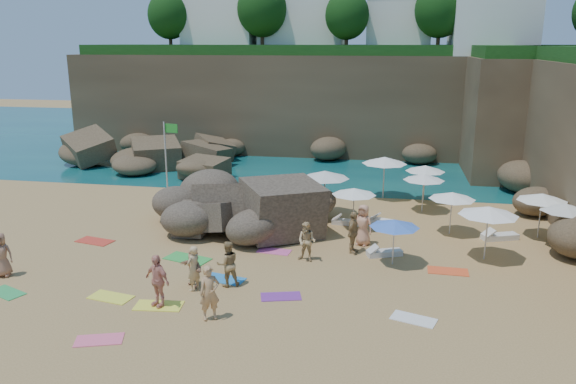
% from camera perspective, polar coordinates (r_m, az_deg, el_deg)
% --- Properties ---
extents(ground, '(120.00, 120.00, 0.00)m').
position_cam_1_polar(ground, '(25.35, -5.71, -5.89)').
color(ground, tan).
rests_on(ground, ground).
extents(seawater, '(120.00, 120.00, 0.00)m').
position_cam_1_polar(seawater, '(53.91, 3.10, 5.35)').
color(seawater, '#0C4751').
rests_on(seawater, ground).
extents(cliff_back, '(44.00, 8.00, 8.00)m').
position_cam_1_polar(cliff_back, '(48.22, 4.78, 8.98)').
color(cliff_back, brown).
rests_on(cliff_back, ground).
extents(cliff_corner, '(10.00, 12.00, 8.00)m').
position_cam_1_polar(cliff_corner, '(44.23, 23.96, 7.21)').
color(cliff_corner, brown).
rests_on(cliff_corner, ground).
extents(rock_promontory, '(12.00, 7.00, 2.00)m').
position_cam_1_polar(rock_promontory, '(43.52, -13.90, 2.60)').
color(rock_promontory, brown).
rests_on(rock_promontory, ground).
extents(clifftop_buildings, '(28.48, 9.48, 7.00)m').
position_cam_1_polar(clifftop_buildings, '(48.71, 6.25, 17.53)').
color(clifftop_buildings, white).
rests_on(clifftop_buildings, cliff_back).
extents(clifftop_trees, '(35.60, 23.82, 4.40)m').
position_cam_1_polar(clifftop_trees, '(42.35, 8.15, 17.89)').
color(clifftop_trees, '#11380F').
rests_on(clifftop_trees, ground).
extents(marina_masts, '(3.10, 0.10, 6.00)m').
position_cam_1_polar(marina_masts, '(57.92, -13.46, 8.63)').
color(marina_masts, white).
rests_on(marina_masts, ground).
extents(rock_outcrop, '(8.35, 6.70, 3.07)m').
position_cam_1_polar(rock_outcrop, '(28.00, -5.09, -3.83)').
color(rock_outcrop, brown).
rests_on(rock_outcrop, ground).
extents(flag_pole, '(0.89, 0.17, 4.55)m').
position_cam_1_polar(flag_pole, '(33.65, -12.12, 4.21)').
color(flag_pole, silver).
rests_on(flag_pole, ground).
extents(parasol_0, '(2.64, 2.64, 2.50)m').
position_cam_1_polar(parasol_0, '(33.45, 9.78, 3.19)').
color(parasol_0, silver).
rests_on(parasol_0, ground).
extents(parasol_1, '(2.21, 2.21, 2.09)m').
position_cam_1_polar(parasol_1, '(27.86, 16.35, -0.37)').
color(parasol_1, silver).
rests_on(parasol_1, ground).
extents(parasol_2, '(2.27, 2.27, 2.15)m').
position_cam_1_polar(parasol_2, '(33.24, 13.77, 2.34)').
color(parasol_2, silver).
rests_on(parasol_2, ground).
extents(parasol_3, '(2.22, 2.22, 2.10)m').
position_cam_1_polar(parasol_3, '(31.23, 13.65, 1.47)').
color(parasol_3, silver).
rests_on(parasol_3, ground).
extents(parasol_4, '(2.30, 2.30, 2.17)m').
position_cam_1_polar(parasol_4, '(28.75, 24.42, -0.49)').
color(parasol_4, silver).
rests_on(parasol_4, ground).
extents(parasol_5, '(2.60, 2.60, 2.46)m').
position_cam_1_polar(parasol_5, '(29.61, 3.77, 1.78)').
color(parasol_5, silver).
rests_on(parasol_5, ground).
extents(parasol_7, '(2.49, 2.49, 2.35)m').
position_cam_1_polar(parasol_7, '(24.96, 19.71, -1.82)').
color(parasol_7, silver).
rests_on(parasol_7, ground).
extents(parasol_9, '(2.19, 2.19, 2.07)m').
position_cam_1_polar(parasol_9, '(27.76, 6.73, 0.05)').
color(parasol_9, silver).
rests_on(parasol_9, ground).
extents(parasol_10, '(2.07, 2.07, 1.95)m').
position_cam_1_polar(parasol_10, '(23.48, 10.77, -3.16)').
color(parasol_10, silver).
rests_on(parasol_10, ground).
extents(parasol_11, '(2.21, 2.21, 2.09)m').
position_cam_1_polar(parasol_11, '(27.71, 26.41, -1.43)').
color(parasol_11, silver).
rests_on(parasol_11, ground).
extents(lounger_0, '(1.82, 1.29, 0.27)m').
position_cam_1_polar(lounger_0, '(31.29, -2.22, -1.48)').
color(lounger_0, white).
rests_on(lounger_0, ground).
extents(lounger_1, '(1.76, 1.07, 0.26)m').
position_cam_1_polar(lounger_1, '(29.00, 9.87, -3.06)').
color(lounger_1, white).
rests_on(lounger_1, ground).
extents(lounger_2, '(1.79, 1.15, 0.26)m').
position_cam_1_polar(lounger_2, '(28.32, 20.71, -4.27)').
color(lounger_2, silver).
rests_on(lounger_2, ground).
extents(lounger_3, '(1.88, 0.89, 0.28)m').
position_cam_1_polar(lounger_3, '(27.42, -3.87, -3.90)').
color(lounger_3, silver).
rests_on(lounger_3, ground).
extents(lounger_4, '(1.57, 0.61, 0.24)m').
position_cam_1_polar(lounger_4, '(28.78, 6.03, -3.07)').
color(lounger_4, silver).
rests_on(lounger_4, ground).
extents(lounger_5, '(1.62, 1.05, 0.24)m').
position_cam_1_polar(lounger_5, '(24.91, 9.77, -6.12)').
color(lounger_5, silver).
rests_on(lounger_5, ground).
extents(towel_1, '(1.61, 1.15, 0.03)m').
position_cam_1_polar(towel_1, '(19.03, -18.63, -14.05)').
color(towel_1, '#F96085').
rests_on(towel_1, ground).
extents(towel_3, '(1.62, 1.24, 0.03)m').
position_cam_1_polar(towel_3, '(23.58, -26.67, -9.11)').
color(towel_3, green).
rests_on(towel_3, ground).
extents(towel_4, '(1.74, 1.00, 0.03)m').
position_cam_1_polar(towel_4, '(20.67, -13.00, -11.19)').
color(towel_4, '#F9F641').
rests_on(towel_4, ground).
extents(towel_6, '(1.60, 1.09, 0.03)m').
position_cam_1_polar(towel_6, '(20.83, -0.72, -10.56)').
color(towel_6, '#792E97').
rests_on(towel_6, ground).
extents(towel_7, '(1.85, 1.19, 0.03)m').
position_cam_1_polar(towel_7, '(27.78, -19.03, -4.74)').
color(towel_7, red).
rests_on(towel_7, ground).
extents(towel_8, '(1.72, 1.11, 0.03)m').
position_cam_1_polar(towel_8, '(22.38, -6.47, -8.78)').
color(towel_8, '#257EC8').
rests_on(towel_8, ground).
extents(towel_9, '(1.54, 0.89, 0.03)m').
position_cam_1_polar(towel_9, '(25.07, -1.42, -6.03)').
color(towel_9, '#E659A6').
rests_on(towel_9, ground).
extents(towel_10, '(1.63, 0.85, 0.03)m').
position_cam_1_polar(towel_10, '(23.87, 15.94, -7.73)').
color(towel_10, '#F65326').
rests_on(towel_10, ground).
extents(towel_11, '(2.14, 1.49, 0.03)m').
position_cam_1_polar(towel_11, '(24.60, -10.18, -6.68)').
color(towel_11, green).
rests_on(towel_11, ground).
extents(towel_12, '(1.70, 1.06, 0.03)m').
position_cam_1_polar(towel_12, '(21.76, -17.55, -10.15)').
color(towel_12, '#F4F140').
rests_on(towel_12, ground).
extents(towel_13, '(1.63, 1.16, 0.03)m').
position_cam_1_polar(towel_13, '(19.74, 12.64, -12.49)').
color(towel_13, white).
rests_on(towel_13, ground).
extents(person_stand_1, '(1.09, 1.01, 1.79)m').
position_cam_1_polar(person_stand_1, '(21.49, -6.14, -7.26)').
color(person_stand_1, '#A28251').
rests_on(person_stand_1, ground).
extents(person_stand_2, '(1.17, 1.13, 1.78)m').
position_cam_1_polar(person_stand_2, '(31.25, -0.65, -0.06)').
color(person_stand_2, '#E9A284').
rests_on(person_stand_2, ground).
extents(person_stand_3, '(0.73, 1.19, 1.88)m').
position_cam_1_polar(person_stand_3, '(24.76, 6.63, -4.11)').
color(person_stand_3, '#A28051').
rests_on(person_stand_3, ground).
extents(person_stand_4, '(1.05, 0.83, 1.90)m').
position_cam_1_polar(person_stand_4, '(25.79, 7.63, -3.34)').
color(person_stand_4, tan).
rests_on(person_stand_4, ground).
extents(person_stand_5, '(1.45, 1.15, 1.57)m').
position_cam_1_polar(person_stand_5, '(30.48, -7.12, -0.77)').
color(person_stand_5, tan).
rests_on(person_stand_5, ground).
extents(person_stand_6, '(0.63, 0.74, 1.74)m').
position_cam_1_polar(person_stand_6, '(21.32, -9.59, -7.64)').
color(person_stand_6, tan).
rests_on(person_stand_6, ground).
extents(person_lie_1, '(1.81, 2.18, 0.46)m').
position_cam_1_polar(person_lie_1, '(20.57, -13.02, -10.66)').
color(person_lie_1, '#DF927E').
rests_on(person_lie_1, ground).
extents(person_lie_2, '(1.35, 1.94, 0.47)m').
position_cam_1_polar(person_lie_2, '(25.12, -26.93, -7.14)').
color(person_lie_2, '#9A664D').
rests_on(person_lie_2, ground).
extents(person_lie_3, '(1.91, 1.93, 0.38)m').
position_cam_1_polar(person_lie_3, '(21.91, -9.52, -8.95)').
color(person_lie_3, tan).
rests_on(person_lie_3, ground).
extents(person_lie_4, '(1.54, 1.95, 0.45)m').
position_cam_1_polar(person_lie_4, '(19.36, -7.89, -12.11)').
color(person_lie_4, tan).
rests_on(person_lie_4, ground).
extents(person_lie_5, '(1.24, 1.84, 0.64)m').
position_cam_1_polar(person_lie_5, '(23.93, 1.91, -6.30)').
color(person_lie_5, tan).
rests_on(person_lie_5, ground).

